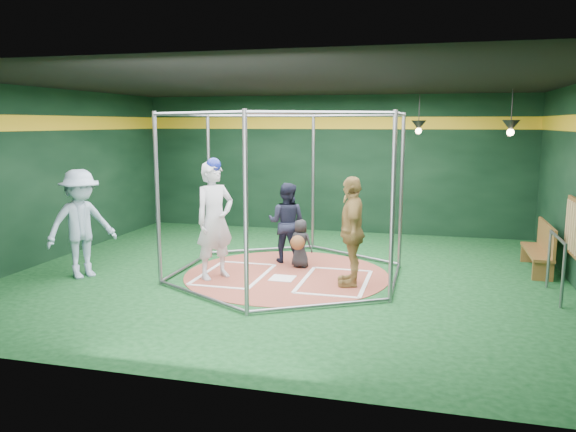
% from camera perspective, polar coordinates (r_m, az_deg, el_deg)
% --- Properties ---
extents(room_shell, '(10.10, 9.10, 3.53)m').
position_cam_1_polar(room_shell, '(10.21, -0.13, 3.54)').
color(room_shell, '#0C3715').
rests_on(room_shell, ground).
extents(clay_disc, '(3.80, 3.80, 0.01)m').
position_cam_1_polar(clay_disc, '(10.52, -0.14, -5.97)').
color(clay_disc, '#9A4938').
rests_on(clay_disc, ground).
extents(home_plate, '(0.43, 0.43, 0.01)m').
position_cam_1_polar(home_plate, '(10.24, -0.57, -6.34)').
color(home_plate, white).
rests_on(home_plate, clay_disc).
extents(batter_box_left, '(1.17, 1.77, 0.01)m').
position_cam_1_polar(batter_box_left, '(10.57, -5.50, -5.89)').
color(batter_box_left, white).
rests_on(batter_box_left, clay_disc).
extents(batter_box_right, '(1.17, 1.77, 0.01)m').
position_cam_1_polar(batter_box_right, '(10.09, 4.76, -6.62)').
color(batter_box_right, white).
rests_on(batter_box_right, clay_disc).
extents(batting_cage, '(4.05, 4.67, 3.00)m').
position_cam_1_polar(batting_cage, '(10.23, -0.14, 2.12)').
color(batting_cage, gray).
rests_on(batting_cage, ground).
extents(bat_rack, '(0.07, 1.25, 0.98)m').
position_cam_1_polar(bat_rack, '(10.62, 27.13, -1.11)').
color(bat_rack, brown).
rests_on(bat_rack, room_shell).
extents(pendant_lamp_near, '(0.34, 0.34, 0.90)m').
position_cam_1_polar(pendant_lamp_near, '(13.42, 13.13, 8.93)').
color(pendant_lamp_near, black).
rests_on(pendant_lamp_near, room_shell).
extents(pendant_lamp_far, '(0.34, 0.34, 0.90)m').
position_cam_1_polar(pendant_lamp_far, '(11.90, 21.70, 8.48)').
color(pendant_lamp_far, black).
rests_on(pendant_lamp_far, room_shell).
extents(batter_figure, '(0.85, 0.92, 2.18)m').
position_cam_1_polar(batter_figure, '(10.16, -7.45, -0.34)').
color(batter_figure, '#BABAC1').
rests_on(batter_figure, clay_disc).
extents(visitor_leopard, '(0.65, 1.18, 1.90)m').
position_cam_1_polar(visitor_leopard, '(9.72, 6.48, -1.54)').
color(visitor_leopard, tan).
rests_on(visitor_leopard, clay_disc).
extents(catcher_figure, '(0.51, 0.59, 0.95)m').
position_cam_1_polar(catcher_figure, '(10.91, 1.25, -2.78)').
color(catcher_figure, black).
rests_on(catcher_figure, clay_disc).
extents(umpire, '(0.81, 0.65, 1.61)m').
position_cam_1_polar(umpire, '(11.31, -0.15, -0.68)').
color(umpire, black).
rests_on(umpire, clay_disc).
extents(bystander_blue, '(1.32, 1.47, 1.98)m').
position_cam_1_polar(bystander_blue, '(10.85, -20.28, -0.76)').
color(bystander_blue, '#94ACC4').
rests_on(bystander_blue, ground).
extents(dugout_bench, '(0.37, 1.60, 0.93)m').
position_cam_1_polar(dugout_bench, '(11.72, 24.34, -2.87)').
color(dugout_bench, brown).
rests_on(dugout_bench, ground).
extents(steel_railing, '(0.05, 1.18, 1.02)m').
position_cam_1_polar(steel_railing, '(10.03, 25.61, -3.73)').
color(steel_railing, gray).
rests_on(steel_railing, ground).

